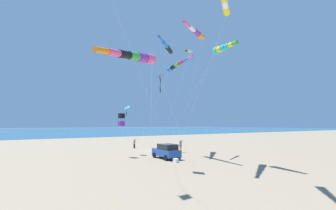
% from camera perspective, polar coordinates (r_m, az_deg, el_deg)
% --- Properties ---
extents(ground_plane, '(600.00, 600.00, 0.00)m').
position_cam_1_polar(ground_plane, '(37.94, -1.61, -11.49)').
color(ground_plane, gray).
extents(ocean_water_strip, '(240.00, 600.00, 0.01)m').
position_cam_1_polar(ocean_water_strip, '(198.10, -27.70, -5.67)').
color(ocean_water_strip, '#285B7A').
rests_on(ocean_water_strip, ground_plane).
extents(parked_car, '(4.35, 2.17, 1.85)m').
position_cam_1_polar(parked_car, '(29.20, -0.40, -11.56)').
color(parked_car, '#1E479E').
rests_on(parked_car, ground_plane).
extents(cooler_box, '(0.62, 0.42, 0.42)m').
position_cam_1_polar(cooler_box, '(26.55, 1.98, -13.83)').
color(cooler_box, white).
rests_on(cooler_box, ground_plane).
extents(person_adult_flyer, '(0.64, 0.51, 1.99)m').
position_cam_1_polar(person_adult_flyer, '(35.65, 3.20, -10.15)').
color(person_adult_flyer, gold).
rests_on(person_adult_flyer, ground_plane).
extents(person_child_green_jacket, '(0.43, 0.54, 1.69)m').
position_cam_1_polar(person_child_green_jacket, '(42.30, -8.51, -9.51)').
color(person_child_green_jacket, '#232328').
rests_on(person_child_green_jacket, ground_plane).
extents(kite_windsock_blue_topmost, '(14.91, 10.79, 8.41)m').
position_cam_1_polar(kite_windsock_blue_topmost, '(12.12, -8.03, 12.00)').
color(kite_windsock_blue_topmost, '#EF4C93').
rests_on(kite_windsock_blue_topmost, ground_plane).
extents(kite_windsock_yellow_midlevel, '(15.39, 1.33, 13.47)m').
position_cam_1_polar(kite_windsock_yellow_midlevel, '(27.06, 13.63, 13.81)').
color(kite_windsock_yellow_midlevel, '#1EB7C6').
rests_on(kite_windsock_yellow_midlevel, ground_plane).
extents(kite_windsock_teal_far_right, '(14.14, 6.28, 14.43)m').
position_cam_1_polar(kite_windsock_teal_far_right, '(20.32, 14.09, 23.91)').
color(kite_windsock_teal_far_right, yellow).
rests_on(kite_windsock_teal_far_right, ground_plane).
extents(kite_windsock_small_distant, '(9.87, 6.20, 15.72)m').
position_cam_1_polar(kite_windsock_small_distant, '(27.85, 7.24, 17.72)').
color(kite_windsock_small_distant, orange).
rests_on(kite_windsock_small_distant, ground_plane).
extents(kite_windsock_long_streamer_right, '(6.77, 3.79, 16.04)m').
position_cam_1_polar(kite_windsock_long_streamer_right, '(35.38, 5.03, 13.41)').
color(kite_windsock_long_streamer_right, yellow).
rests_on(kite_windsock_long_streamer_right, ground_plane).
extents(kite_box_orange_high_right, '(12.17, 5.67, 5.82)m').
position_cam_1_polar(kite_box_orange_high_right, '(31.35, -11.69, -3.66)').
color(kite_box_orange_high_right, black).
rests_on(kite_box_orange_high_right, ground_plane).
extents(kite_windsock_black_fish_shape, '(20.07, 2.72, 12.88)m').
position_cam_1_polar(kite_windsock_black_fish_shape, '(32.04, 2.07, 9.97)').
color(kite_windsock_black_fish_shape, blue).
rests_on(kite_windsock_black_fish_shape, ground_plane).
extents(kite_windsock_green_low_center, '(11.94, 5.91, 17.62)m').
position_cam_1_polar(kite_windsock_green_low_center, '(38.92, -0.23, 14.44)').
color(kite_windsock_green_low_center, black).
rests_on(kite_windsock_green_low_center, ground_plane).
extents(kite_delta_magenta_far_left, '(4.08, 6.97, 9.43)m').
position_cam_1_polar(kite_delta_magenta_far_left, '(22.77, -2.10, 7.23)').
color(kite_delta_magenta_far_left, black).
rests_on(kite_delta_magenta_far_left, ground_plane).
extents(kite_delta_long_streamer_left, '(7.03, 3.69, 7.14)m').
position_cam_1_polar(kite_delta_long_streamer_left, '(34.05, -10.45, -0.74)').
color(kite_delta_long_streamer_left, '#1EB7C6').
rests_on(kite_delta_long_streamer_left, ground_plane).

